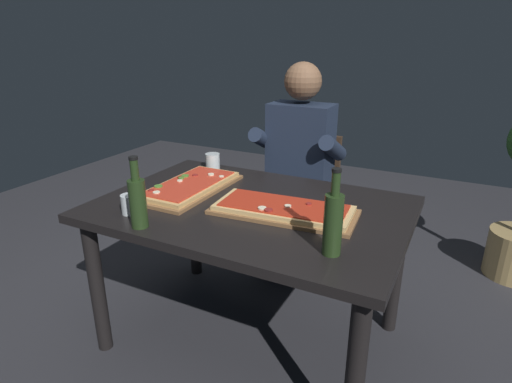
% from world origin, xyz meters
% --- Properties ---
extents(ground_plane, '(6.40, 6.40, 0.00)m').
position_xyz_m(ground_plane, '(0.00, 0.00, 0.00)').
color(ground_plane, '#2D2D33').
extents(dining_table, '(1.40, 0.96, 0.74)m').
position_xyz_m(dining_table, '(0.00, 0.00, 0.64)').
color(dining_table, black).
rests_on(dining_table, ground_plane).
extents(pizza_rectangular_front, '(0.65, 0.33, 0.05)m').
position_xyz_m(pizza_rectangular_front, '(0.17, -0.02, 0.76)').
color(pizza_rectangular_front, brown).
rests_on(pizza_rectangular_front, dining_table).
extents(pizza_rectangular_left, '(0.29, 0.58, 0.05)m').
position_xyz_m(pizza_rectangular_left, '(-0.37, 0.04, 0.76)').
color(pizza_rectangular_left, brown).
rests_on(pizza_rectangular_left, dining_table).
extents(wine_bottle_dark, '(0.07, 0.07, 0.32)m').
position_xyz_m(wine_bottle_dark, '(0.47, -0.27, 0.87)').
color(wine_bottle_dark, '#233819').
rests_on(wine_bottle_dark, dining_table).
extents(oil_bottle_amber, '(0.07, 0.07, 0.30)m').
position_xyz_m(oil_bottle_amber, '(-0.30, -0.41, 0.85)').
color(oil_bottle_amber, '#233819').
rests_on(oil_bottle_amber, dining_table).
extents(tumbler_near_camera, '(0.08, 0.08, 0.09)m').
position_xyz_m(tumbler_near_camera, '(-0.46, 0.40, 0.78)').
color(tumbler_near_camera, silver).
rests_on(tumbler_near_camera, dining_table).
extents(tumbler_far_side, '(0.07, 0.07, 0.09)m').
position_xyz_m(tumbler_far_side, '(-0.43, -0.32, 0.78)').
color(tumbler_far_side, silver).
rests_on(tumbler_far_side, dining_table).
extents(diner_chair, '(0.44, 0.44, 0.87)m').
position_xyz_m(diner_chair, '(-0.07, 0.86, 0.49)').
color(diner_chair, '#3D2B1E').
rests_on(diner_chair, ground_plane).
extents(seated_diner, '(0.53, 0.41, 1.33)m').
position_xyz_m(seated_diner, '(-0.07, 0.74, 0.74)').
color(seated_diner, '#23232D').
rests_on(seated_diner, ground_plane).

